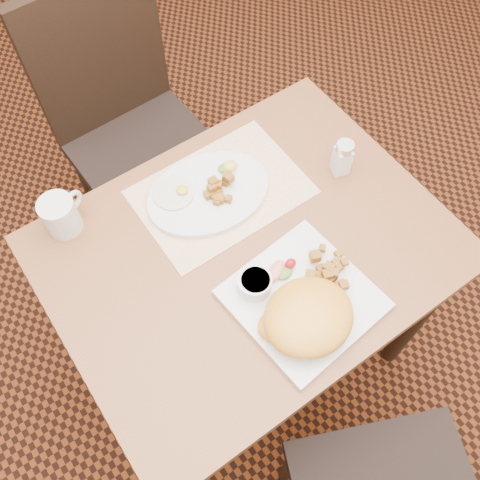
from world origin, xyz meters
name	(u,v)px	position (x,y,z in m)	size (l,w,h in m)	color
ground	(246,350)	(0.00, 0.00, 0.00)	(8.00, 8.00, 0.00)	black
table	(248,269)	(0.00, 0.00, 0.64)	(0.90, 0.70, 0.75)	brown
chair_far	(128,121)	(0.02, 0.68, 0.54)	(0.43, 0.44, 0.97)	black
placemat	(221,192)	(0.03, 0.16, 0.75)	(0.40, 0.28, 0.00)	white
plate_square	(303,299)	(0.02, -0.17, 0.76)	(0.28, 0.28, 0.02)	silver
plate_oval	(209,193)	(0.00, 0.17, 0.76)	(0.30, 0.23, 0.02)	silver
hollandaise_mound	(308,318)	(-0.01, -0.22, 0.80)	(0.20, 0.17, 0.07)	gold
ramekin	(254,283)	(-0.05, -0.09, 0.79)	(0.08, 0.08, 0.04)	silver
garnish_sq	(281,270)	(0.02, -0.10, 0.78)	(0.08, 0.06, 0.03)	#387223
fried_egg	(175,193)	(-0.07, 0.21, 0.77)	(0.10, 0.10, 0.02)	white
garnish_ov	(228,166)	(0.08, 0.20, 0.78)	(0.05, 0.04, 0.02)	#387223
salt_shaker	(342,157)	(0.31, 0.05, 0.80)	(0.05, 0.05, 0.10)	white
coffee_mug	(61,215)	(-0.32, 0.29, 0.80)	(0.11, 0.08, 0.09)	silver
home_fries_sq	(329,271)	(0.10, -0.16, 0.78)	(0.12, 0.12, 0.04)	#A3681A
home_fries_ov	(218,189)	(0.02, 0.16, 0.78)	(0.08, 0.07, 0.04)	#A3681A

